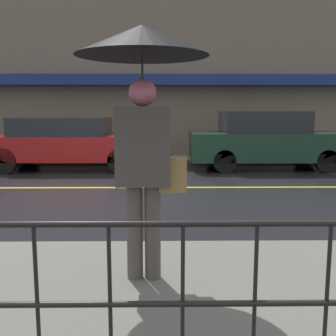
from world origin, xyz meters
The scene contains 7 objects.
ground_plane centered at (0.00, 0.00, 0.00)m, with size 80.00×80.00×0.00m, color black.
sidewalk_far centered at (0.00, 4.56, 0.05)m, with size 28.00×1.65×0.11m.
lane_marking centered at (0.00, 0.00, 0.00)m, with size 25.20×0.12×0.01m.
building_storefront centered at (0.00, 5.51, 2.85)m, with size 28.00×0.85×5.73m.
pedestrian centered at (1.38, -4.73, 1.85)m, with size 1.12×1.12×2.18m.
car_red centered at (-1.07, 2.77, 0.74)m, with size 4.78×1.92×1.42m.
car_dark_green centered at (4.42, 2.77, 0.79)m, with size 4.30×1.79×1.58m.
Camera 1 is at (1.54, -8.07, 1.59)m, focal length 42.00 mm.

